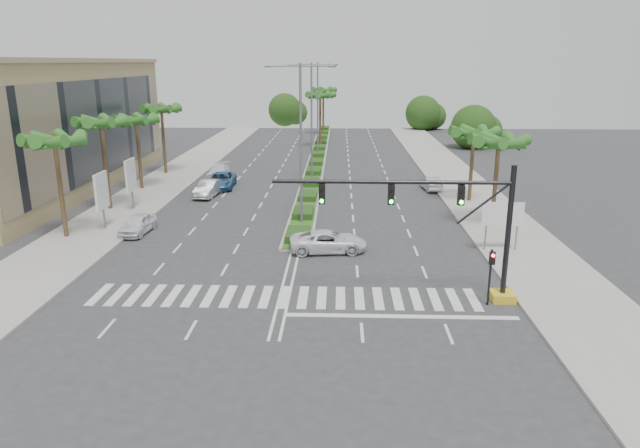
% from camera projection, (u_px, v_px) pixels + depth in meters
% --- Properties ---
extents(ground, '(160.00, 160.00, 0.00)m').
position_uv_depth(ground, '(284.00, 297.00, 30.39)').
color(ground, '#333335').
rests_on(ground, ground).
extents(footpath_right, '(6.00, 120.00, 0.15)m').
position_uv_depth(footpath_right, '(482.00, 206.00, 49.08)').
color(footpath_right, gray).
rests_on(footpath_right, ground).
extents(footpath_left, '(6.00, 120.00, 0.15)m').
position_uv_depth(footpath_left, '(134.00, 204.00, 50.10)').
color(footpath_left, gray).
rests_on(footpath_left, ground).
extents(median, '(2.20, 75.00, 0.20)m').
position_uv_depth(median, '(317.00, 158.00, 73.61)').
color(median, gray).
rests_on(median, ground).
extents(median_grass, '(1.80, 75.00, 0.04)m').
position_uv_depth(median_grass, '(317.00, 157.00, 73.57)').
color(median_grass, '#25521C').
rests_on(median_grass, median).
extents(building, '(12.00, 36.00, 12.00)m').
position_uv_depth(building, '(39.00, 128.00, 54.61)').
color(building, tan).
rests_on(building, ground).
extents(signal_gantry, '(12.60, 1.20, 7.20)m').
position_uv_depth(signal_gantry, '(464.00, 237.00, 29.13)').
color(signal_gantry, gold).
rests_on(signal_gantry, ground).
extents(pedestrian_signal, '(0.28, 0.36, 3.00)m').
position_uv_depth(pedestrian_signal, '(491.00, 268.00, 28.82)').
color(pedestrian_signal, black).
rests_on(pedestrian_signal, ground).
extents(direction_sign, '(2.70, 0.11, 3.40)m').
position_uv_depth(direction_sign, '(503.00, 216.00, 36.94)').
color(direction_sign, slate).
rests_on(direction_sign, ground).
extents(billboard_near, '(0.18, 2.10, 4.35)m').
position_uv_depth(billboard_near, '(102.00, 192.00, 41.60)').
color(billboard_near, slate).
rests_on(billboard_near, ground).
extents(billboard_far, '(0.18, 2.10, 4.35)m').
position_uv_depth(billboard_far, '(131.00, 176.00, 47.37)').
color(billboard_far, slate).
rests_on(billboard_far, ground).
extents(palm_left_near, '(4.57, 4.68, 7.55)m').
position_uv_depth(palm_left_near, '(55.00, 144.00, 38.72)').
color(palm_left_near, brown).
rests_on(palm_left_near, ground).
extents(palm_left_mid, '(4.57, 4.68, 7.95)m').
position_uv_depth(palm_left_mid, '(102.00, 126.00, 46.30)').
color(palm_left_mid, brown).
rests_on(palm_left_mid, ground).
extents(palm_left_far, '(4.57, 4.68, 7.35)m').
position_uv_depth(palm_left_far, '(136.00, 123.00, 54.15)').
color(palm_left_far, brown).
rests_on(palm_left_far, ground).
extents(palm_left_end, '(4.57, 4.68, 7.75)m').
position_uv_depth(palm_left_end, '(161.00, 112.00, 61.73)').
color(palm_left_end, brown).
rests_on(palm_left_end, ground).
extents(palm_right_near, '(4.57, 4.68, 7.05)m').
position_uv_depth(palm_right_near, '(499.00, 145.00, 41.65)').
color(palm_right_near, brown).
rests_on(palm_right_near, ground).
extents(palm_right_far, '(4.57, 4.68, 6.75)m').
position_uv_depth(palm_right_far, '(474.00, 136.00, 49.42)').
color(palm_right_far, brown).
rests_on(palm_right_far, ground).
extents(palm_median_a, '(4.57, 4.68, 8.05)m').
position_uv_depth(palm_median_a, '(320.00, 97.00, 81.27)').
color(palm_median_a, brown).
rests_on(palm_median_a, ground).
extents(palm_median_b, '(4.57, 4.68, 8.05)m').
position_uv_depth(palm_median_b, '(323.00, 92.00, 95.69)').
color(palm_median_b, brown).
rests_on(palm_median_b, ground).
extents(streetlight_near, '(5.10, 0.25, 12.00)m').
position_uv_depth(streetlight_near, '(301.00, 136.00, 41.98)').
color(streetlight_near, slate).
rests_on(streetlight_near, ground).
extents(streetlight_mid, '(5.10, 0.25, 12.00)m').
position_uv_depth(streetlight_mid, '(312.00, 116.00, 57.35)').
color(streetlight_mid, slate).
rests_on(streetlight_mid, ground).
extents(streetlight_far, '(5.10, 0.25, 12.00)m').
position_uv_depth(streetlight_far, '(318.00, 105.00, 72.72)').
color(streetlight_far, slate).
rests_on(streetlight_far, ground).
extents(car_parked_a, '(1.95, 4.23, 1.41)m').
position_uv_depth(car_parked_a, '(138.00, 224.00, 41.50)').
color(car_parked_a, white).
rests_on(car_parked_a, ground).
extents(car_parked_b, '(2.08, 4.74, 1.51)m').
position_uv_depth(car_parked_b, '(208.00, 188.00, 52.93)').
color(car_parked_b, '#ACADB1').
rests_on(car_parked_b, ground).
extents(car_parked_c, '(2.80, 5.57, 1.51)m').
position_uv_depth(car_parked_c, '(221.00, 180.00, 56.43)').
color(car_parked_c, '#2C5A89').
rests_on(car_parked_c, ground).
extents(car_parked_d, '(2.16, 4.92, 1.41)m').
position_uv_depth(car_parked_d, '(219.00, 171.00, 61.63)').
color(car_parked_d, white).
rests_on(car_parked_d, ground).
extents(car_crossing, '(5.29, 2.86, 1.41)m').
position_uv_depth(car_crossing, '(328.00, 241.00, 37.49)').
color(car_crossing, white).
rests_on(car_crossing, ground).
extents(car_right, '(1.84, 4.05, 1.29)m').
position_uv_depth(car_right, '(431.00, 184.00, 55.56)').
color(car_right, '#BBBAC0').
rests_on(car_right, ground).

